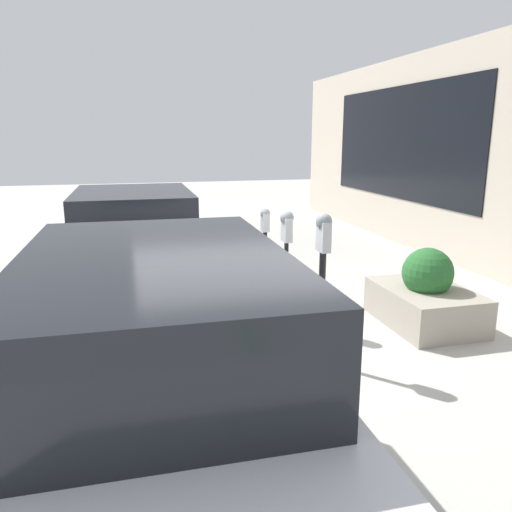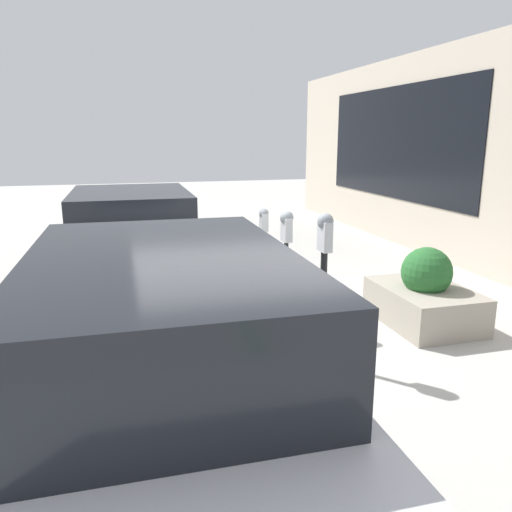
{
  "view_description": "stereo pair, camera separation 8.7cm",
  "coord_description": "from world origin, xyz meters",
  "px_view_note": "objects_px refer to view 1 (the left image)",
  "views": [
    {
      "loc": [
        -5.56,
        1.27,
        2.29
      ],
      "look_at": [
        0.0,
        -0.16,
        0.9
      ],
      "focal_mm": 35.0,
      "sensor_mm": 36.0,
      "label": 1
    },
    {
      "loc": [
        -5.54,
        1.35,
        2.29
      ],
      "look_at": [
        0.0,
        -0.16,
        0.9
      ],
      "focal_mm": 35.0,
      "sensor_mm": 36.0,
      "label": 2
    }
  ],
  "objects_px": {
    "parked_car_middle": "(135,232)",
    "parking_meter_second": "(287,238)",
    "parking_meter_nearest": "(323,259)",
    "planter_box": "(426,297)",
    "parking_meter_middle": "(265,236)",
    "parked_car_front": "(159,368)"
  },
  "relations": [
    {
      "from": "parking_meter_nearest",
      "to": "parking_meter_middle",
      "type": "distance_m",
      "value": 2.15
    },
    {
      "from": "parked_car_middle",
      "to": "planter_box",
      "type": "bearing_deg",
      "value": -130.19
    },
    {
      "from": "parking_meter_middle",
      "to": "parking_meter_second",
      "type": "bearing_deg",
      "value": 179.04
    },
    {
      "from": "parked_car_front",
      "to": "parked_car_middle",
      "type": "distance_m",
      "value": 5.1
    },
    {
      "from": "planter_box",
      "to": "parked_car_middle",
      "type": "xyz_separation_m",
      "value": [
        2.93,
        3.42,
        0.44
      ]
    },
    {
      "from": "parking_meter_middle",
      "to": "parked_car_front",
      "type": "distance_m",
      "value": 4.0
    },
    {
      "from": "parking_meter_nearest",
      "to": "parking_meter_middle",
      "type": "bearing_deg",
      "value": -0.04
    },
    {
      "from": "parking_meter_second",
      "to": "parked_car_middle",
      "type": "bearing_deg",
      "value": 34.77
    },
    {
      "from": "parking_meter_nearest",
      "to": "planter_box",
      "type": "distance_m",
      "value": 1.96
    },
    {
      "from": "parking_meter_second",
      "to": "parking_meter_middle",
      "type": "relative_size",
      "value": 1.09
    },
    {
      "from": "parking_meter_middle",
      "to": "planter_box",
      "type": "distance_m",
      "value": 2.28
    },
    {
      "from": "parking_meter_middle",
      "to": "parked_car_middle",
      "type": "bearing_deg",
      "value": 49.93
    },
    {
      "from": "parking_meter_middle",
      "to": "parked_car_middle",
      "type": "xyz_separation_m",
      "value": [
        1.48,
        1.76,
        -0.13
      ]
    },
    {
      "from": "parking_meter_nearest",
      "to": "parking_meter_second",
      "type": "relative_size",
      "value": 1.09
    },
    {
      "from": "planter_box",
      "to": "parking_meter_second",
      "type": "bearing_deg",
      "value": 76.1
    },
    {
      "from": "planter_box",
      "to": "parked_car_front",
      "type": "height_order",
      "value": "parked_car_front"
    },
    {
      "from": "parking_meter_second",
      "to": "planter_box",
      "type": "height_order",
      "value": "parking_meter_second"
    },
    {
      "from": "parking_meter_nearest",
      "to": "parking_meter_middle",
      "type": "relative_size",
      "value": 1.19
    },
    {
      "from": "parked_car_middle",
      "to": "parking_meter_second",
      "type": "bearing_deg",
      "value": -144.89
    },
    {
      "from": "parking_meter_nearest",
      "to": "parking_meter_second",
      "type": "bearing_deg",
      "value": 0.81
    },
    {
      "from": "parking_meter_second",
      "to": "parked_car_front",
      "type": "height_order",
      "value": "parked_car_front"
    },
    {
      "from": "parking_meter_nearest",
      "to": "parked_car_front",
      "type": "bearing_deg",
      "value": 130.85
    }
  ]
}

